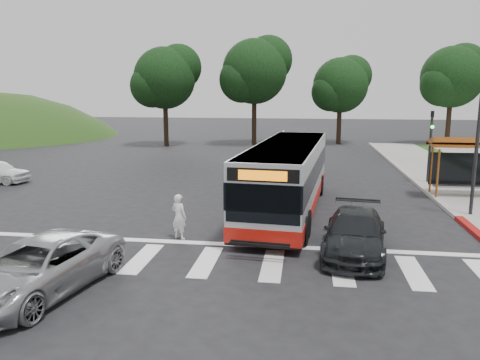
% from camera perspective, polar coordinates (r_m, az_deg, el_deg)
% --- Properties ---
extents(ground, '(140.00, 140.00, 0.00)m').
position_cam_1_polar(ground, '(18.98, -0.98, -4.64)').
color(ground, black).
rests_on(ground, ground).
extents(sidewalk_east, '(4.00, 40.00, 0.12)m').
position_cam_1_polar(sidewalk_east, '(27.76, 24.90, -0.57)').
color(sidewalk_east, gray).
rests_on(sidewalk_east, ground).
extents(curb_east, '(0.30, 40.00, 0.15)m').
position_cam_1_polar(curb_east, '(27.24, 20.88, -0.44)').
color(curb_east, '#9E9991').
rests_on(curb_east, ground).
extents(crosswalk_ladder, '(18.00, 2.60, 0.01)m').
position_cam_1_polar(crosswalk_ladder, '(14.30, -4.16, -9.89)').
color(crosswalk_ladder, silver).
rests_on(crosswalk_ladder, ground).
extents(bus_shelter, '(4.20, 1.60, 2.86)m').
position_cam_1_polar(bus_shelter, '(24.64, 26.79, 3.35)').
color(bus_shelter, '#9A4F19').
rests_on(bus_shelter, sidewalk_east).
extents(traffic_signal_ne_tall, '(0.18, 0.37, 6.50)m').
position_cam_1_polar(traffic_signal_ne_tall, '(20.72, 27.14, 6.37)').
color(traffic_signal_ne_tall, black).
rests_on(traffic_signal_ne_tall, ground).
extents(traffic_signal_ne_short, '(0.18, 0.37, 4.00)m').
position_cam_1_polar(traffic_signal_ne_short, '(27.52, 22.22, 4.64)').
color(traffic_signal_ne_short, black).
rests_on(traffic_signal_ne_short, ground).
extents(tree_ne_a, '(6.16, 5.74, 9.30)m').
position_cam_1_polar(tree_ne_a, '(48.00, 24.52, 11.46)').
color(tree_ne_a, black).
rests_on(tree_ne_a, parking_lot).
extents(tree_north_a, '(6.60, 6.15, 10.17)m').
position_cam_1_polar(tree_north_a, '(44.44, 1.89, 13.22)').
color(tree_north_a, black).
rests_on(tree_north_a, ground).
extents(tree_north_b, '(5.72, 5.33, 8.43)m').
position_cam_1_polar(tree_north_b, '(46.24, 12.24, 11.33)').
color(tree_north_b, black).
rests_on(tree_north_b, ground).
extents(tree_north_c, '(6.16, 5.74, 9.30)m').
position_cam_1_polar(tree_north_c, '(44.05, -9.07, 12.29)').
color(tree_north_c, black).
rests_on(tree_north_c, ground).
extents(transit_bus, '(3.49, 11.41, 2.90)m').
position_cam_1_polar(transit_bus, '(19.78, 5.79, 0.26)').
color(transit_bus, silver).
rests_on(transit_bus, ground).
extents(pedestrian, '(0.69, 0.58, 1.59)m').
position_cam_1_polar(pedestrian, '(16.27, -7.45, -4.45)').
color(pedestrian, white).
rests_on(pedestrian, ground).
extents(dark_sedan, '(2.43, 4.76, 1.32)m').
position_cam_1_polar(dark_sedan, '(15.22, 13.83, -6.30)').
color(dark_sedan, black).
rests_on(dark_sedan, ground).
extents(silver_suv_south, '(3.19, 5.33, 1.39)m').
position_cam_1_polar(silver_suv_south, '(13.02, -23.37, -9.69)').
color(silver_suv_south, '#9C9DA1').
rests_on(silver_suv_south, ground).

